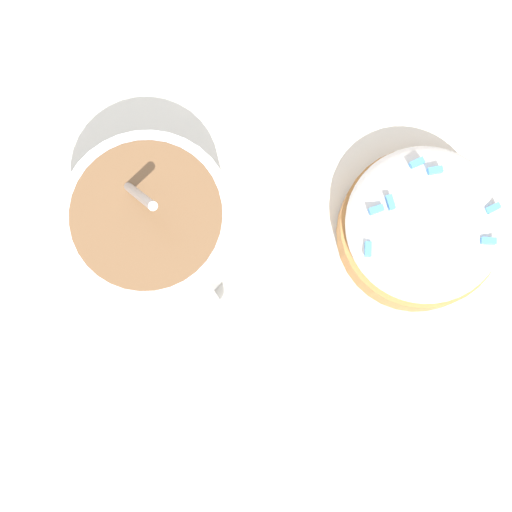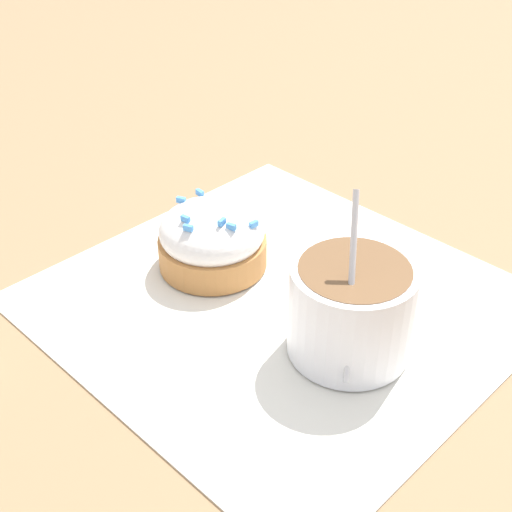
% 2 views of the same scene
% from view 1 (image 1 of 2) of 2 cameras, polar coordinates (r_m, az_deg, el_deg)
% --- Properties ---
extents(ground_plane, '(3.00, 3.00, 0.00)m').
position_cam_1_polar(ground_plane, '(0.46, 2.05, 0.67)').
color(ground_plane, '#93704C').
extents(paper_napkin, '(0.34, 0.33, 0.00)m').
position_cam_1_polar(paper_napkin, '(0.46, 2.06, 0.70)').
color(paper_napkin, white).
rests_on(paper_napkin, ground_plane).
extents(coffee_cup, '(0.08, 0.10, 0.12)m').
position_cam_1_polar(coffee_cup, '(0.43, -6.72, 2.44)').
color(coffee_cup, white).
rests_on(coffee_cup, paper_napkin).
extents(frosted_pastry, '(0.08, 0.08, 0.05)m').
position_cam_1_polar(frosted_pastry, '(0.44, 11.02, 1.93)').
color(frosted_pastry, '#B2753D').
rests_on(frosted_pastry, paper_napkin).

